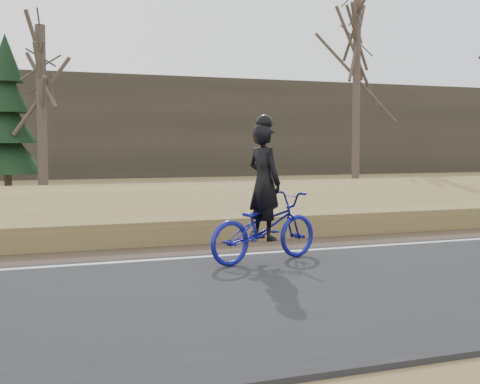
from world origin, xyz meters
name	(u,v)px	position (x,y,z in m)	size (l,w,h in m)	color
ground	(435,247)	(0.00, 0.00, 0.00)	(120.00, 120.00, 0.00)	olive
edge_line	(428,242)	(0.00, 0.20, 0.07)	(120.00, 0.12, 0.01)	silver
shoulder	(397,238)	(0.00, 1.20, 0.02)	(120.00, 1.60, 0.04)	#473A2B
embankment	(326,214)	(0.00, 4.20, 0.22)	(120.00, 5.00, 0.44)	olive
ballast	(264,202)	(0.00, 8.00, 0.23)	(120.00, 3.00, 0.45)	slate
railroad	(264,192)	(0.00, 8.00, 0.53)	(120.00, 2.40, 0.29)	black
treeline_backdrop	(118,127)	(0.00, 30.00, 3.00)	(120.00, 4.00, 6.00)	#383328
cyclist	(264,216)	(-3.72, -0.55, 0.79)	(2.21, 1.28, 2.33)	navy
bare_tree_near_left	(42,113)	(-5.80, 13.95, 3.02)	(0.36, 0.36, 6.04)	brown
bare_tree_center	(356,85)	(8.23, 16.36, 4.66)	(0.36, 0.36, 9.32)	brown
conifer	(7,121)	(-6.90, 15.23, 2.79)	(2.60, 2.60, 5.89)	brown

